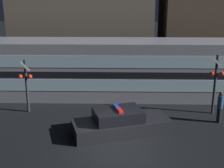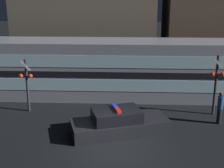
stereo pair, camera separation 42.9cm
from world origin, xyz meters
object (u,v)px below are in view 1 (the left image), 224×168
object	(u,v)px
train	(105,69)
crossing_signal_near	(215,81)
police_car	(121,123)
pedestrian	(220,107)

from	to	relation	value
train	crossing_signal_near	xyz separation A→B (m)	(6.34, -3.02, 0.08)
police_car	pedestrian	xyz separation A→B (m)	(5.27, 1.37, 0.39)
train	pedestrian	world-z (taller)	train
police_car	crossing_signal_near	world-z (taller)	crossing_signal_near
train	police_car	size ratio (longest dim) A/B	3.62
crossing_signal_near	pedestrian	bearing A→B (deg)	-91.83
train	police_car	distance (m)	5.91
pedestrian	crossing_signal_near	world-z (taller)	crossing_signal_near
police_car	pedestrian	bearing A→B (deg)	-3.01
crossing_signal_near	train	bearing A→B (deg)	154.56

